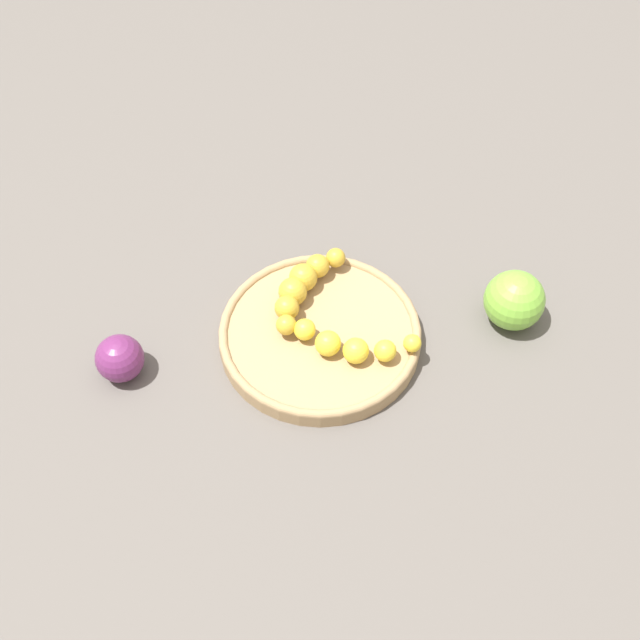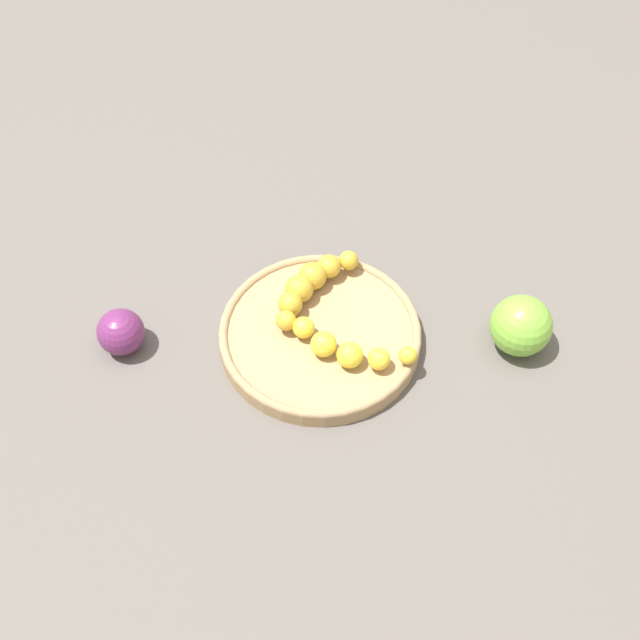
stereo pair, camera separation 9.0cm
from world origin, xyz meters
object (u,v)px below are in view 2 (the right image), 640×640
at_px(banana_spotted, 309,284).
at_px(plum_purple, 121,332).
at_px(fruit_bowl, 320,334).
at_px(apple_green, 521,326).
at_px(banana_yellow, 340,344).

xyz_separation_m(banana_spotted, plum_purple, (0.17, 0.13, -0.01)).
xyz_separation_m(fruit_bowl, banana_spotted, (0.03, -0.05, 0.02)).
bearing_deg(apple_green, plum_purple, 20.69).
bearing_deg(apple_green, fruit_bowl, 19.13).
bearing_deg(banana_yellow, plum_purple, -67.66).
relative_size(fruit_bowl, banana_yellow, 1.41).
distance_m(banana_yellow, plum_purple, 0.24).
height_order(fruit_bowl, apple_green, apple_green).
height_order(banana_yellow, plum_purple, plum_purple).
relative_size(fruit_bowl, apple_green, 3.29).
relative_size(fruit_bowl, banana_spotted, 1.73).
bearing_deg(plum_purple, fruit_bowl, -157.75).
xyz_separation_m(banana_yellow, plum_purple, (0.23, 0.06, -0.01)).
relative_size(plum_purple, apple_green, 0.76).
relative_size(banana_yellow, banana_spotted, 1.23).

